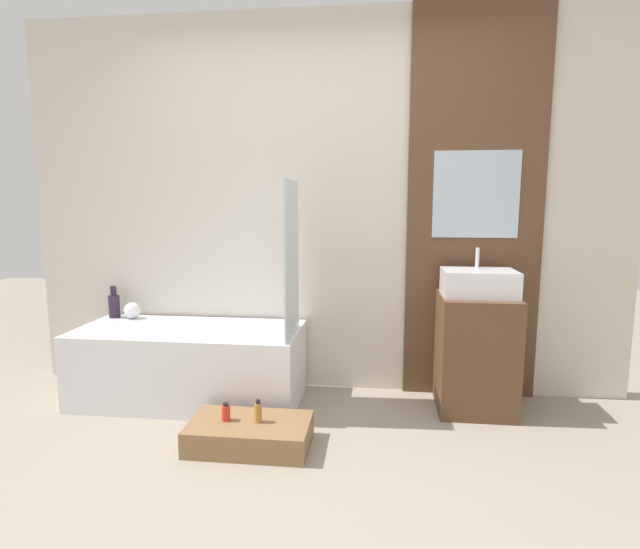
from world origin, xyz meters
TOP-DOWN VIEW (x-y plane):
  - ground_plane at (0.00, 0.00)m, footprint 12.00×12.00m
  - wall_tiled_back at (0.00, 1.58)m, footprint 4.20×0.06m
  - wall_wood_accent at (1.03, 1.53)m, footprint 0.88×0.04m
  - bathtub at (-0.84, 1.20)m, footprint 1.49×0.66m
  - glass_shower_screen at (-0.13, 1.12)m, footprint 0.01×0.46m
  - wooden_step_bench at (-0.28, 0.61)m, footprint 0.66×0.39m
  - vanity_cabinet at (1.03, 1.28)m, footprint 0.47×0.47m
  - sink at (1.03, 1.28)m, footprint 0.45×0.31m
  - vase_tall_dark at (-1.50, 1.44)m, footprint 0.08×0.08m
  - vase_round_light at (-1.35, 1.42)m, footprint 0.12×0.12m
  - bottle_soap_primary at (-0.41, 0.61)m, footprint 0.05×0.05m
  - bottle_soap_secondary at (-0.23, 0.61)m, footprint 0.04×0.04m

SIDE VIEW (x-z plane):
  - ground_plane at x=0.00m, z-range 0.00..0.00m
  - wooden_step_bench at x=-0.28m, z-range 0.00..0.14m
  - bottle_soap_primary at x=-0.41m, z-range 0.14..0.24m
  - bottle_soap_secondary at x=-0.23m, z-range 0.14..0.26m
  - bathtub at x=-0.84m, z-range 0.00..0.50m
  - vanity_cabinet at x=1.03m, z-range 0.00..0.75m
  - vase_round_light at x=-1.35m, z-range 0.50..0.61m
  - vase_tall_dark at x=-1.50m, z-range 0.48..0.71m
  - sink at x=1.03m, z-range 0.68..0.98m
  - glass_shower_screen at x=-0.13m, z-range 0.50..1.47m
  - wall_tiled_back at x=0.00m, z-range 0.00..2.60m
  - wall_wood_accent at x=1.03m, z-range 0.00..2.60m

